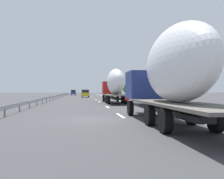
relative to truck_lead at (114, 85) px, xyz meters
The scene contains 23 objects.
ground_plane 21.53m from the truck_lead, ahead, with size 260.00×260.00×0.00m, color #38383A.
lane_stripe_0 17.21m from the truck_lead, behind, with size 3.20×0.20×0.01m, color white.
lane_stripe_1 8.61m from the truck_lead, 167.36° to the left, with size 3.20×0.20×0.01m, color white.
lane_stripe_2 5.26m from the truck_lead, 23.03° to the left, with size 3.20×0.20×0.01m, color white.
lane_stripe_3 13.88m from the truck_lead, ahead, with size 3.20×0.20×0.01m, color white.
lane_stripe_4 25.49m from the truck_lead, ahead, with size 3.20×0.20×0.01m, color white.
lane_stripe_5 26.62m from the truck_lead, ahead, with size 3.20×0.20×0.01m, color white.
lane_stripe_6 37.54m from the truck_lead, ahead, with size 3.20×0.20×0.01m, color white.
edge_line_right 26.27m from the truck_lead, ahead, with size 110.00×0.20×0.01m, color white.
truck_lead is the anchor object (origin of this frame).
truck_trailing 21.90m from the truck_lead, behind, with size 13.94×2.55×4.85m.
car_silver_hatch 45.36m from the truck_lead, ahead, with size 4.03×1.89×1.91m.
car_yellow_coupe 29.19m from the truck_lead, ahead, with size 4.28×1.88×1.89m.
car_red_compact 64.28m from the truck_lead, ahead, with size 4.32×1.91×1.89m.
car_blue_sedan 56.05m from the truck_lead, ahead, with size 4.38×1.75×1.86m.
road_sign 24.66m from the truck_lead, ahead, with size 0.10×0.90×3.40m.
tree_0 56.73m from the truck_lead, ahead, with size 2.65×2.65×6.44m.
tree_1 10.65m from the truck_lead, 52.53° to the right, with size 3.98×3.98×6.66m.
tree_2 11.56m from the truck_lead, 147.64° to the right, with size 3.58×3.58×6.20m.
tree_3 33.96m from the truck_lead, 10.34° to the right, with size 3.15×3.15×5.47m.
tree_4 26.31m from the truck_lead, 14.67° to the right, with size 2.41×2.41×6.42m.
tree_5 58.22m from the truck_lead, ahead, with size 3.52×3.52×5.20m.
guardrail_median 26.00m from the truck_lead, 21.74° to the left, with size 94.00×0.10×0.76m.
Camera 1 is at (-15.55, 0.90, 1.78)m, focal length 40.71 mm.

